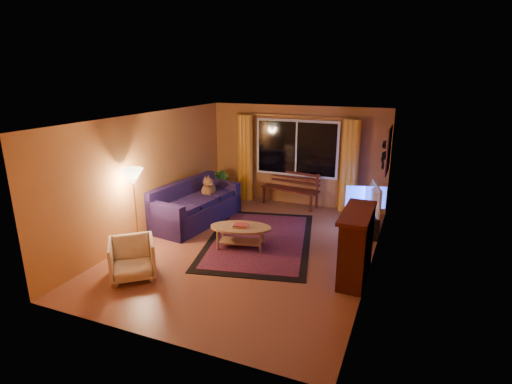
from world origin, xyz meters
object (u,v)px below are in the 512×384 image
at_px(sofa, 196,203).
at_px(tv_console, 369,221).
at_px(armchair, 132,257).
at_px(coffee_table, 241,237).
at_px(bench, 290,197).
at_px(floor_lamp, 136,209).

bearing_deg(sofa, tv_console, 21.52).
height_order(armchair, coffee_table, armchair).
xyz_separation_m(sofa, armchair, (0.33, -2.61, -0.09)).
distance_m(bench, tv_console, 2.30).
bearing_deg(tv_console, bench, 145.46).
bearing_deg(tv_console, floor_lamp, -156.25).
relative_size(armchair, floor_lamp, 0.46).
xyz_separation_m(bench, floor_lamp, (-1.92, -3.56, 0.57)).
height_order(bench, tv_console, tv_console).
bearing_deg(floor_lamp, bench, 61.59).
bearing_deg(floor_lamp, coffee_table, 23.16).
distance_m(armchair, coffee_table, 2.11).
bearing_deg(bench, floor_lamp, -109.07).
relative_size(floor_lamp, tv_console, 1.45).
bearing_deg(sofa, floor_lamp, -93.56).
xyz_separation_m(bench, coffee_table, (-0.11, -2.78, -0.00)).
relative_size(coffee_table, tv_console, 1.09).
xyz_separation_m(floor_lamp, tv_console, (4.00, 2.56, -0.56)).
bearing_deg(armchair, tv_console, 6.43).
distance_m(sofa, armchair, 2.63).
height_order(sofa, tv_console, sofa).
relative_size(bench, coffee_table, 1.24).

